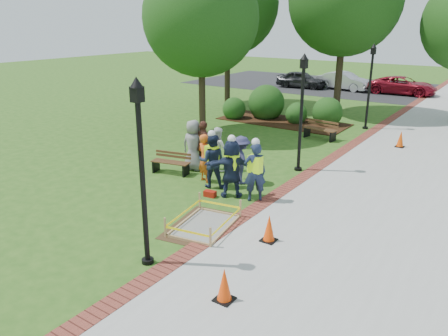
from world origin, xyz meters
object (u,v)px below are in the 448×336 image
Objects in this scene: lamp_near at (141,161)px; cone_front at (224,285)px; bench_near at (171,167)px; hivis_worker_b at (255,170)px; hivis_worker_c at (212,159)px; hivis_worker_a at (231,167)px; wet_concrete_pad at (205,219)px.

cone_front is at bearing -4.67° from lamp_near.
bench_near is 7.91m from cone_front.
hivis_worker_b is 1.80m from hivis_worker_c.
bench_near is at bearing 173.34° from hivis_worker_b.
lamp_near reaches higher than cone_front.
cone_front is at bearing -57.79° from hivis_worker_a.
hivis_worker_a is at bearing 122.21° from cone_front.
wet_concrete_pad is 3.34m from cone_front.
bench_near is at bearing 138.85° from cone_front.
hivis_worker_b reaches higher than bench_near.
cone_front is at bearing -41.15° from bench_near.
wet_concrete_pad is at bearing -57.75° from hivis_worker_c.
wet_concrete_pad is 1.31× the size of hivis_worker_c.
wet_concrete_pad is 0.60× the size of lamp_near.
hivis_worker_a reaches higher than hivis_worker_c.
hivis_worker_b is at bearing 8.55° from hivis_worker_a.
cone_front reaches higher than wet_concrete_pad.
lamp_near is 4.74m from hivis_worker_a.
hivis_worker_a reaches higher than wet_concrete_pad.
hivis_worker_b is (3.81, -0.45, 0.74)m from bench_near.
bench_near is 0.74× the size of hivis_worker_a.
bench_near is at bearing 126.21° from lamp_near.
cone_front is 3.12m from lamp_near.
cone_front is 0.37× the size of hivis_worker_b.
lamp_near reaches higher than wet_concrete_pad.
wet_concrete_pad is 3.16m from lamp_near.
hivis_worker_c is at bearing 128.27° from cone_front.
cone_front is (2.31, -2.41, 0.12)m from wet_concrete_pad.
lamp_near is (-2.28, 0.19, 2.12)m from cone_front.
wet_concrete_pad is at bearing -37.47° from bench_near.
lamp_near reaches higher than hivis_worker_a.
hivis_worker_c is (2.03, -0.23, 0.72)m from bench_near.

